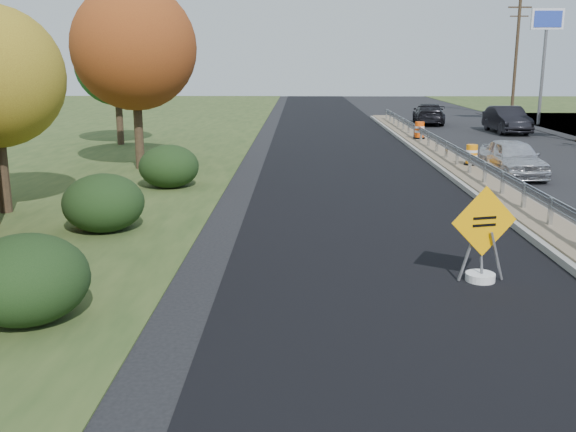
{
  "coord_description": "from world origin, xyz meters",
  "views": [
    {
      "loc": [
        -6.44,
        -16.09,
        4.27
      ],
      "look_at": [
        -6.68,
        -2.83,
        1.1
      ],
      "focal_mm": 40.0,
      "sensor_mm": 36.0,
      "label": 1
    }
  ],
  "objects_px": {
    "caution_sign": "(482,258)",
    "barrel_median_mid": "(472,155)",
    "car_silver": "(513,158)",
    "car_dark_far": "(428,114)",
    "barrel_median_far": "(419,131)",
    "car_dark_mid": "(507,120)"
  },
  "relations": [
    {
      "from": "caution_sign",
      "to": "barrel_median_mid",
      "type": "relative_size",
      "value": 2.35
    },
    {
      "from": "car_silver",
      "to": "car_dark_far",
      "type": "height_order",
      "value": "car_dark_far"
    },
    {
      "from": "caution_sign",
      "to": "barrel_median_mid",
      "type": "xyz_separation_m",
      "value": [
        3.35,
        13.7,
        0.13
      ]
    },
    {
      "from": "barrel_median_far",
      "to": "barrel_median_mid",
      "type": "bearing_deg",
      "value": -87.35
    },
    {
      "from": "barrel_median_mid",
      "to": "barrel_median_far",
      "type": "xyz_separation_m",
      "value": [
        -0.43,
        9.29,
        0.04
      ]
    },
    {
      "from": "caution_sign",
      "to": "car_dark_far",
      "type": "distance_m",
      "value": 34.58
    },
    {
      "from": "car_dark_mid",
      "to": "car_dark_far",
      "type": "xyz_separation_m",
      "value": [
        -3.77,
        5.76,
        -0.07
      ]
    },
    {
      "from": "caution_sign",
      "to": "car_silver",
      "type": "bearing_deg",
      "value": 54.08
    },
    {
      "from": "barrel_median_far",
      "to": "car_dark_mid",
      "type": "distance_m",
      "value": 8.38
    },
    {
      "from": "caution_sign",
      "to": "car_silver",
      "type": "xyz_separation_m",
      "value": [
        4.6,
        12.41,
        0.22
      ]
    },
    {
      "from": "barrel_median_mid",
      "to": "car_dark_mid",
      "type": "relative_size",
      "value": 0.17
    },
    {
      "from": "car_dark_mid",
      "to": "car_dark_far",
      "type": "distance_m",
      "value": 6.88
    },
    {
      "from": "caution_sign",
      "to": "car_dark_far",
      "type": "height_order",
      "value": "caution_sign"
    },
    {
      "from": "caution_sign",
      "to": "car_dark_far",
      "type": "xyz_separation_m",
      "value": [
        5.57,
        34.12,
        0.25
      ]
    },
    {
      "from": "caution_sign",
      "to": "barrel_median_far",
      "type": "xyz_separation_m",
      "value": [
        2.92,
        22.99,
        0.18
      ]
    },
    {
      "from": "barrel_median_far",
      "to": "car_dark_far",
      "type": "height_order",
      "value": "car_dark_far"
    },
    {
      "from": "barrel_median_mid",
      "to": "car_dark_far",
      "type": "relative_size",
      "value": 0.16
    },
    {
      "from": "car_dark_mid",
      "to": "car_dark_far",
      "type": "height_order",
      "value": "car_dark_mid"
    },
    {
      "from": "car_silver",
      "to": "barrel_median_mid",
      "type": "bearing_deg",
      "value": 131.89
    },
    {
      "from": "barrel_median_far",
      "to": "car_dark_far",
      "type": "relative_size",
      "value": 0.18
    },
    {
      "from": "barrel_median_mid",
      "to": "car_dark_far",
      "type": "xyz_separation_m",
      "value": [
        2.23,
        20.42,
        0.12
      ]
    },
    {
      "from": "car_silver",
      "to": "barrel_median_far",
      "type": "bearing_deg",
      "value": 96.86
    }
  ]
}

